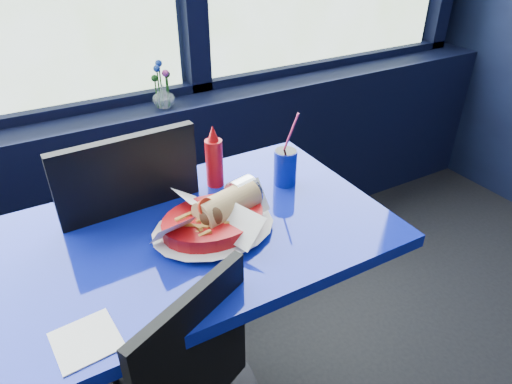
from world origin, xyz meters
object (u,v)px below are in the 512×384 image
at_px(near_table, 185,281).
at_px(ketchup_bottle, 214,159).
at_px(chair_near_back, 132,234).
at_px(food_basket, 215,219).
at_px(soda_cup, 285,166).
at_px(flower_vase, 163,94).

height_order(near_table, ketchup_bottle, ketchup_bottle).
distance_m(chair_near_back, ketchup_bottle, 0.41).
height_order(food_basket, soda_cup, soda_cup).
bearing_deg(soda_cup, chair_near_back, 155.08).
bearing_deg(food_basket, soda_cup, 33.25).
distance_m(chair_near_back, food_basket, 0.45).
relative_size(chair_near_back, ketchup_bottle, 4.66).
height_order(near_table, food_basket, food_basket).
height_order(chair_near_back, flower_vase, flower_vase).
height_order(flower_vase, ketchup_bottle, flower_vase).
bearing_deg(food_basket, near_table, 168.22).
xyz_separation_m(flower_vase, food_basket, (-0.16, -0.86, -0.07)).
bearing_deg(chair_near_back, near_table, 100.33).
relative_size(chair_near_back, food_basket, 2.86).
bearing_deg(near_table, food_basket, -22.74).
distance_m(food_basket, ketchup_bottle, 0.27).
bearing_deg(near_table, soda_cup, 12.39).
xyz_separation_m(chair_near_back, soda_cup, (0.48, -0.22, 0.24)).
height_order(flower_vase, food_basket, flower_vase).
height_order(near_table, soda_cup, soda_cup).
xyz_separation_m(flower_vase, soda_cup, (0.15, -0.73, -0.05)).
bearing_deg(soda_cup, flower_vase, 101.91).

